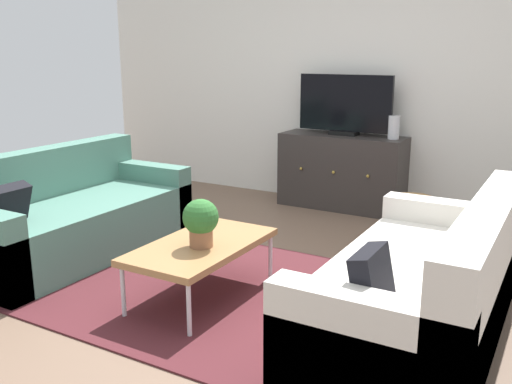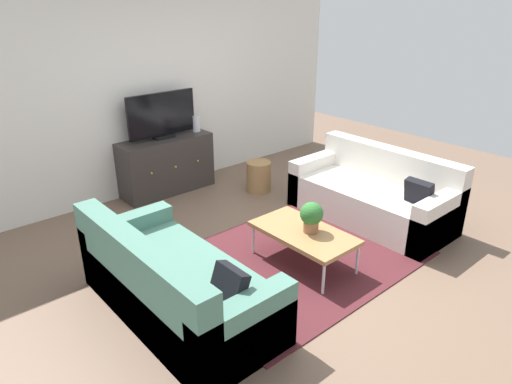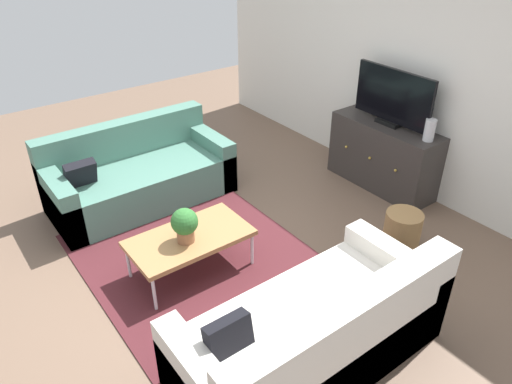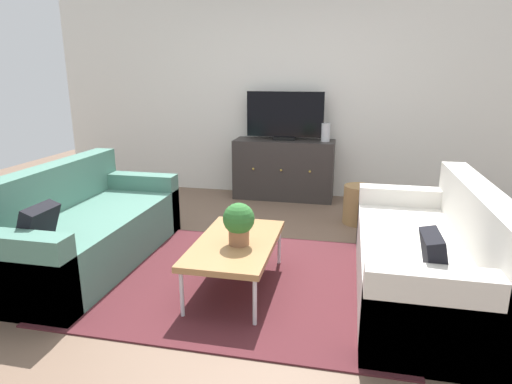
% 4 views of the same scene
% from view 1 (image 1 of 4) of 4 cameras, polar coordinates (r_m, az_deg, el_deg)
% --- Properties ---
extents(ground_plane, '(10.00, 10.00, 0.00)m').
position_cam_1_polar(ground_plane, '(4.04, -3.21, -9.17)').
color(ground_plane, brown).
extents(wall_back, '(6.40, 0.12, 2.70)m').
position_cam_1_polar(wall_back, '(6.01, 10.26, 11.58)').
color(wall_back, silver).
rests_on(wall_back, ground_plane).
extents(area_rug, '(2.50, 1.90, 0.01)m').
position_cam_1_polar(area_rug, '(3.92, -4.42, -9.83)').
color(area_rug, '#4C1E23').
rests_on(area_rug, ground_plane).
extents(couch_left_side, '(0.89, 1.92, 0.83)m').
position_cam_1_polar(couch_left_side, '(4.77, -18.60, -2.60)').
color(couch_left_side, '#4C7A6B').
rests_on(couch_left_side, ground_plane).
extents(couch_right_side, '(0.89, 1.92, 0.83)m').
position_cam_1_polar(couch_right_side, '(3.32, 17.24, -9.81)').
color(couch_right_side, silver).
rests_on(couch_right_side, ground_plane).
extents(coffee_table, '(0.58, 1.05, 0.38)m').
position_cam_1_polar(coffee_table, '(3.70, -5.51, -5.60)').
color(coffee_table, '#A37547').
rests_on(coffee_table, ground_plane).
extents(potted_plant, '(0.23, 0.23, 0.31)m').
position_cam_1_polar(potted_plant, '(3.57, -5.62, -2.90)').
color(potted_plant, '#936042').
rests_on(potted_plant, coffee_table).
extents(tv_console, '(1.27, 0.47, 0.76)m').
position_cam_1_polar(tv_console, '(5.88, 8.68, 2.04)').
color(tv_console, '#332D2B').
rests_on(tv_console, ground_plane).
extents(flat_screen_tv, '(0.97, 0.16, 0.60)m').
position_cam_1_polar(flat_screen_tv, '(5.79, 9.01, 8.69)').
color(flat_screen_tv, black).
rests_on(flat_screen_tv, tv_console).
extents(glass_vase, '(0.11, 0.11, 0.23)m').
position_cam_1_polar(glass_vase, '(5.63, 13.80, 6.39)').
color(glass_vase, silver).
rests_on(glass_vase, tv_console).
extents(wicker_basket, '(0.34, 0.34, 0.42)m').
position_cam_1_polar(wicker_basket, '(4.88, 15.51, -2.89)').
color(wicker_basket, '#9E7547').
rests_on(wicker_basket, ground_plane).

